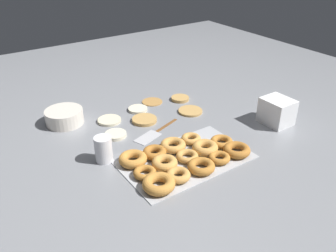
{
  "coord_description": "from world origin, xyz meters",
  "views": [
    {
      "loc": [
        -0.81,
        -1.17,
        0.78
      ],
      "look_at": [
        -0.05,
        -0.07,
        0.04
      ],
      "focal_mm": 38.0,
      "sensor_mm": 36.0,
      "label": 1
    }
  ],
  "objects_px": {
    "container_stack": "(277,111)",
    "paper_cup": "(103,149)",
    "batter_bowl": "(64,117)",
    "spatula": "(152,134)",
    "donut_tray": "(183,158)",
    "pancake_3": "(180,98)",
    "pancake_6": "(152,101)",
    "pancake_1": "(144,120)",
    "pancake_5": "(116,135)",
    "pancake_4": "(190,111)",
    "pancake_2": "(138,109)",
    "pancake_0": "(109,120)"
  },
  "relations": [
    {
      "from": "donut_tray",
      "to": "batter_bowl",
      "type": "bearing_deg",
      "value": 115.16
    },
    {
      "from": "pancake_5",
      "to": "donut_tray",
      "type": "bearing_deg",
      "value": -68.95
    },
    {
      "from": "pancake_6",
      "to": "pancake_4",
      "type": "bearing_deg",
      "value": -64.85
    },
    {
      "from": "batter_bowl",
      "to": "spatula",
      "type": "height_order",
      "value": "batter_bowl"
    },
    {
      "from": "donut_tray",
      "to": "paper_cup",
      "type": "xyz_separation_m",
      "value": [
        -0.24,
        0.18,
        0.03
      ]
    },
    {
      "from": "pancake_3",
      "to": "pancake_1",
      "type": "bearing_deg",
      "value": -160.68
    },
    {
      "from": "pancake_0",
      "to": "container_stack",
      "type": "distance_m",
      "value": 0.77
    },
    {
      "from": "pancake_4",
      "to": "pancake_6",
      "type": "height_order",
      "value": "pancake_4"
    },
    {
      "from": "pancake_4",
      "to": "container_stack",
      "type": "distance_m",
      "value": 0.4
    },
    {
      "from": "pancake_6",
      "to": "container_stack",
      "type": "height_order",
      "value": "container_stack"
    },
    {
      "from": "pancake_0",
      "to": "pancake_5",
      "type": "bearing_deg",
      "value": -105.12
    },
    {
      "from": "donut_tray",
      "to": "pancake_1",
      "type": "bearing_deg",
      "value": 82.39
    },
    {
      "from": "pancake_0",
      "to": "donut_tray",
      "type": "relative_size",
      "value": 0.22
    },
    {
      "from": "pancake_3",
      "to": "container_stack",
      "type": "relative_size",
      "value": 0.69
    },
    {
      "from": "pancake_0",
      "to": "pancake_6",
      "type": "distance_m",
      "value": 0.28
    },
    {
      "from": "pancake_1",
      "to": "batter_bowl",
      "type": "height_order",
      "value": "batter_bowl"
    },
    {
      "from": "pancake_6",
      "to": "batter_bowl",
      "type": "distance_m",
      "value": 0.45
    },
    {
      "from": "pancake_5",
      "to": "batter_bowl",
      "type": "bearing_deg",
      "value": 120.34
    },
    {
      "from": "donut_tray",
      "to": "paper_cup",
      "type": "height_order",
      "value": "paper_cup"
    },
    {
      "from": "pancake_4",
      "to": "batter_bowl",
      "type": "bearing_deg",
      "value": 156.69
    },
    {
      "from": "pancake_2",
      "to": "pancake_0",
      "type": "bearing_deg",
      "value": -171.24
    },
    {
      "from": "batter_bowl",
      "to": "container_stack",
      "type": "bearing_deg",
      "value": -34.15
    },
    {
      "from": "pancake_1",
      "to": "pancake_3",
      "type": "distance_m",
      "value": 0.29
    },
    {
      "from": "spatula",
      "to": "pancake_3",
      "type": "bearing_deg",
      "value": -163.45
    },
    {
      "from": "paper_cup",
      "to": "spatula",
      "type": "bearing_deg",
      "value": 13.48
    },
    {
      "from": "paper_cup",
      "to": "pancake_6",
      "type": "bearing_deg",
      "value": 38.36
    },
    {
      "from": "pancake_1",
      "to": "pancake_6",
      "type": "relative_size",
      "value": 1.1
    },
    {
      "from": "spatula",
      "to": "donut_tray",
      "type": "bearing_deg",
      "value": 68.43
    },
    {
      "from": "pancake_1",
      "to": "pancake_4",
      "type": "height_order",
      "value": "pancake_1"
    },
    {
      "from": "container_stack",
      "to": "paper_cup",
      "type": "relative_size",
      "value": 1.29
    },
    {
      "from": "pancake_4",
      "to": "pancake_3",
      "type": "bearing_deg",
      "value": 73.66
    },
    {
      "from": "pancake_3",
      "to": "batter_bowl",
      "type": "distance_m",
      "value": 0.59
    },
    {
      "from": "pancake_1",
      "to": "pancake_5",
      "type": "xyz_separation_m",
      "value": [
        -0.17,
        -0.05,
        0.0
      ]
    },
    {
      "from": "pancake_2",
      "to": "spatula",
      "type": "height_order",
      "value": "pancake_2"
    },
    {
      "from": "pancake_1",
      "to": "paper_cup",
      "type": "bearing_deg",
      "value": -147.39
    },
    {
      "from": "pancake_6",
      "to": "spatula",
      "type": "relative_size",
      "value": 0.4
    },
    {
      "from": "pancake_2",
      "to": "pancake_4",
      "type": "bearing_deg",
      "value": -38.35
    },
    {
      "from": "batter_bowl",
      "to": "pancake_6",
      "type": "bearing_deg",
      "value": -4.4
    },
    {
      "from": "pancake_5",
      "to": "batter_bowl",
      "type": "distance_m",
      "value": 0.27
    },
    {
      "from": "batter_bowl",
      "to": "pancake_1",
      "type": "bearing_deg",
      "value": -31.46
    },
    {
      "from": "batter_bowl",
      "to": "pancake_2",
      "type": "bearing_deg",
      "value": -12.29
    },
    {
      "from": "pancake_1",
      "to": "pancake_2",
      "type": "bearing_deg",
      "value": 74.71
    },
    {
      "from": "batter_bowl",
      "to": "spatula",
      "type": "distance_m",
      "value": 0.42
    },
    {
      "from": "pancake_3",
      "to": "pancake_6",
      "type": "bearing_deg",
      "value": 156.55
    },
    {
      "from": "container_stack",
      "to": "spatula",
      "type": "relative_size",
      "value": 0.5
    },
    {
      "from": "pancake_3",
      "to": "pancake_4",
      "type": "relative_size",
      "value": 0.79
    },
    {
      "from": "paper_cup",
      "to": "pancake_4",
      "type": "bearing_deg",
      "value": 15.14
    },
    {
      "from": "batter_bowl",
      "to": "paper_cup",
      "type": "xyz_separation_m",
      "value": [
        0.02,
        -0.38,
        0.02
      ]
    },
    {
      "from": "pancake_1",
      "to": "paper_cup",
      "type": "relative_size",
      "value": 1.12
    },
    {
      "from": "pancake_0",
      "to": "pancake_5",
      "type": "relative_size",
      "value": 1.16
    }
  ]
}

